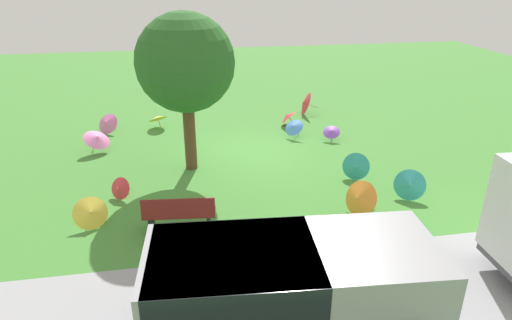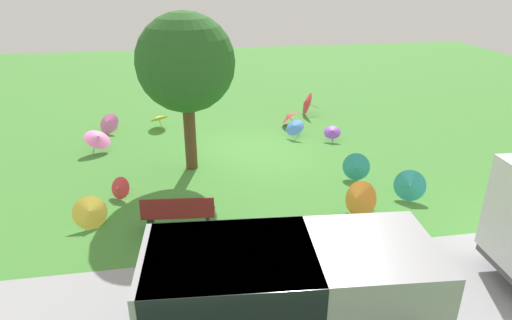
{
  "view_description": "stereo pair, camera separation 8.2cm",
  "coord_description": "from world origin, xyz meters",
  "px_view_note": "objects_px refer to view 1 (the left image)",
  "views": [
    {
      "loc": [
        1.91,
        12.98,
        5.52
      ],
      "look_at": [
        -0.05,
        1.89,
        0.6
      ],
      "focal_mm": 31.33,
      "sensor_mm": 36.0,
      "label": 1
    },
    {
      "loc": [
        1.83,
        12.99,
        5.52
      ],
      "look_at": [
        -0.05,
        1.89,
        0.6
      ],
      "focal_mm": 31.33,
      "sensor_mm": 36.0,
      "label": 2
    }
  ],
  "objects_px": {
    "parasol_orange_0": "(359,198)",
    "parasol_red_1": "(119,188)",
    "parasol_red_0": "(304,103)",
    "parasol_pink_4": "(97,138)",
    "parasol_teal_0": "(410,185)",
    "parasol_teal_1": "(356,167)",
    "parasol_blue_1": "(294,127)",
    "van_dark": "(282,282)",
    "parasol_yellow_0": "(158,118)",
    "parasol_pink_0": "(107,123)",
    "park_bench": "(179,214)",
    "parasol_yellow_1": "(90,213)",
    "parasol_red_2": "(288,116)",
    "parasol_purple_0": "(332,131)",
    "shade_tree": "(185,64)"
  },
  "relations": [
    {
      "from": "parasol_orange_0",
      "to": "parasol_red_1",
      "type": "height_order",
      "value": "parasol_orange_0"
    },
    {
      "from": "parasol_red_0",
      "to": "parasol_pink_4",
      "type": "bearing_deg",
      "value": 19.65
    },
    {
      "from": "parasol_orange_0",
      "to": "parasol_teal_0",
      "type": "height_order",
      "value": "parasol_orange_0"
    },
    {
      "from": "parasol_teal_1",
      "to": "parasol_pink_4",
      "type": "relative_size",
      "value": 0.73
    },
    {
      "from": "parasol_orange_0",
      "to": "parasol_blue_1",
      "type": "xyz_separation_m",
      "value": [
        0.21,
        -5.38,
        -0.04
      ]
    },
    {
      "from": "van_dark",
      "to": "parasol_orange_0",
      "type": "height_order",
      "value": "van_dark"
    },
    {
      "from": "parasol_teal_1",
      "to": "parasol_yellow_0",
      "type": "bearing_deg",
      "value": -44.05
    },
    {
      "from": "van_dark",
      "to": "parasol_pink_0",
      "type": "relative_size",
      "value": 4.92
    },
    {
      "from": "parasol_orange_0",
      "to": "parasol_blue_1",
      "type": "height_order",
      "value": "parasol_orange_0"
    },
    {
      "from": "parasol_red_0",
      "to": "park_bench",
      "type": "bearing_deg",
      "value": 57.23
    },
    {
      "from": "parasol_red_1",
      "to": "parasol_yellow_1",
      "type": "xyz_separation_m",
      "value": [
        0.5,
        1.26,
        0.06
      ]
    },
    {
      "from": "van_dark",
      "to": "parasol_orange_0",
      "type": "bearing_deg",
      "value": -129.25
    },
    {
      "from": "parasol_red_2",
      "to": "parasol_red_1",
      "type": "bearing_deg",
      "value": 40.6
    },
    {
      "from": "van_dark",
      "to": "parasol_pink_4",
      "type": "relative_size",
      "value": 4.1
    },
    {
      "from": "parasol_red_2",
      "to": "parasol_pink_4",
      "type": "relative_size",
      "value": 0.83
    },
    {
      "from": "parasol_red_0",
      "to": "parasol_yellow_1",
      "type": "relative_size",
      "value": 1.08
    },
    {
      "from": "parasol_yellow_0",
      "to": "parasol_yellow_1",
      "type": "relative_size",
      "value": 0.99
    },
    {
      "from": "parasol_orange_0",
      "to": "park_bench",
      "type": "bearing_deg",
      "value": 0.73
    },
    {
      "from": "parasol_yellow_0",
      "to": "parasol_teal_1",
      "type": "bearing_deg",
      "value": 135.95
    },
    {
      "from": "parasol_red_0",
      "to": "parasol_yellow_0",
      "type": "bearing_deg",
      "value": 6.33
    },
    {
      "from": "parasol_pink_4",
      "to": "parasol_yellow_1",
      "type": "bearing_deg",
      "value": 96.0
    },
    {
      "from": "parasol_orange_0",
      "to": "parasol_yellow_0",
      "type": "distance_m",
      "value": 8.72
    },
    {
      "from": "parasol_blue_1",
      "to": "parasol_teal_0",
      "type": "height_order",
      "value": "parasol_teal_0"
    },
    {
      "from": "parasol_pink_4",
      "to": "parasol_yellow_0",
      "type": "bearing_deg",
      "value": -131.53
    },
    {
      "from": "van_dark",
      "to": "parasol_teal_0",
      "type": "height_order",
      "value": "van_dark"
    },
    {
      "from": "parasol_teal_0",
      "to": "parasol_purple_0",
      "type": "bearing_deg",
      "value": -82.07
    },
    {
      "from": "parasol_blue_1",
      "to": "parasol_purple_0",
      "type": "relative_size",
      "value": 1.15
    },
    {
      "from": "parasol_red_2",
      "to": "parasol_red_0",
      "type": "bearing_deg",
      "value": -128.74
    },
    {
      "from": "park_bench",
      "to": "parasol_yellow_1",
      "type": "relative_size",
      "value": 1.82
    },
    {
      "from": "parasol_pink_0",
      "to": "parasol_yellow_1",
      "type": "xyz_separation_m",
      "value": [
        -0.43,
        6.44,
        -0.01
      ]
    },
    {
      "from": "parasol_pink_0",
      "to": "parasol_yellow_0",
      "type": "relative_size",
      "value": 1.08
    },
    {
      "from": "park_bench",
      "to": "parasol_teal_1",
      "type": "xyz_separation_m",
      "value": [
        -4.89,
        -1.92,
        -0.09
      ]
    },
    {
      "from": "park_bench",
      "to": "shade_tree",
      "type": "relative_size",
      "value": 0.37
    },
    {
      "from": "parasol_red_1",
      "to": "parasol_teal_1",
      "type": "xyz_separation_m",
      "value": [
        -6.4,
        -0.04,
        0.09
      ]
    },
    {
      "from": "parasol_purple_0",
      "to": "parasol_red_1",
      "type": "bearing_deg",
      "value": 24.31
    },
    {
      "from": "parasol_pink_0",
      "to": "parasol_teal_0",
      "type": "height_order",
      "value": "parasol_teal_0"
    },
    {
      "from": "parasol_blue_1",
      "to": "shade_tree",
      "type": "bearing_deg",
      "value": 28.62
    },
    {
      "from": "parasol_teal_0",
      "to": "van_dark",
      "type": "bearing_deg",
      "value": 41.69
    },
    {
      "from": "van_dark",
      "to": "parasol_purple_0",
      "type": "relative_size",
      "value": 6.22
    },
    {
      "from": "parasol_purple_0",
      "to": "parasol_pink_0",
      "type": "bearing_deg",
      "value": -15.7
    },
    {
      "from": "parasol_yellow_1",
      "to": "parasol_teal_1",
      "type": "bearing_deg",
      "value": -169.38
    },
    {
      "from": "parasol_pink_0",
      "to": "parasol_yellow_1",
      "type": "distance_m",
      "value": 6.46
    },
    {
      "from": "parasol_pink_0",
      "to": "parasol_teal_0",
      "type": "bearing_deg",
      "value": 141.87
    },
    {
      "from": "parasol_red_0",
      "to": "parasol_blue_1",
      "type": "relative_size",
      "value": 1.12
    },
    {
      "from": "parasol_pink_0",
      "to": "parasol_teal_1",
      "type": "distance_m",
      "value": 8.96
    },
    {
      "from": "parasol_pink_0",
      "to": "parasol_teal_1",
      "type": "relative_size",
      "value": 1.15
    },
    {
      "from": "parasol_red_0",
      "to": "parasol_pink_4",
      "type": "distance_m",
      "value": 8.05
    },
    {
      "from": "park_bench",
      "to": "parasol_orange_0",
      "type": "bearing_deg",
      "value": -179.27
    },
    {
      "from": "shade_tree",
      "to": "parasol_pink_0",
      "type": "bearing_deg",
      "value": -51.71
    },
    {
      "from": "parasol_red_1",
      "to": "parasol_pink_4",
      "type": "bearing_deg",
      "value": -73.57
    }
  ]
}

